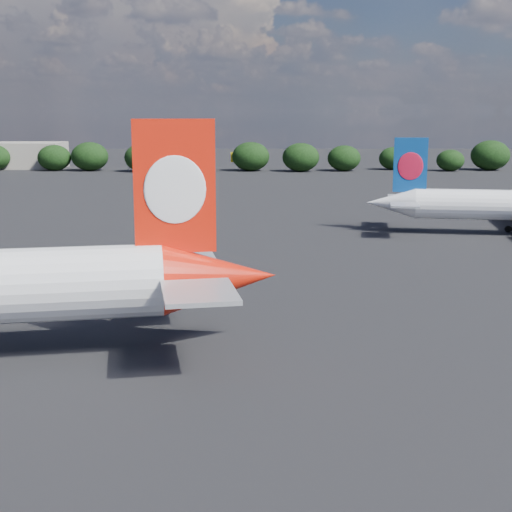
{
  "coord_description": "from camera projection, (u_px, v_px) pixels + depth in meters",
  "views": [
    {
      "loc": [
        15.67,
        -35.59,
        17.7
      ],
      "look_at": [
        16.0,
        12.0,
        8.0
      ],
      "focal_mm": 50.0,
      "sensor_mm": 36.0,
      "label": 1
    }
  ],
  "objects": [
    {
      "name": "horizon_treeline",
      "position": [
        219.0,
        157.0,
        214.42
      ],
      "size": [
        206.19,
        16.19,
        9.11
      ],
      "color": "black",
      "rests_on": "ground"
    },
    {
      "name": "ground",
      "position": [
        136.0,
        243.0,
        97.09
      ],
      "size": [
        500.0,
        500.0,
        0.0
      ],
      "primitive_type": "plane",
      "color": "black",
      "rests_on": "ground"
    },
    {
      "name": "highway_sign",
      "position": [
        137.0,
        161.0,
        210.0
      ],
      "size": [
        6.0,
        0.3,
        4.5
      ],
      "color": "#14652B",
      "rests_on": "ground"
    },
    {
      "name": "billboard_yellow",
      "position": [
        239.0,
        158.0,
        215.94
      ],
      "size": [
        5.0,
        0.3,
        5.5
      ],
      "color": "yellow",
      "rests_on": "ground"
    }
  ]
}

